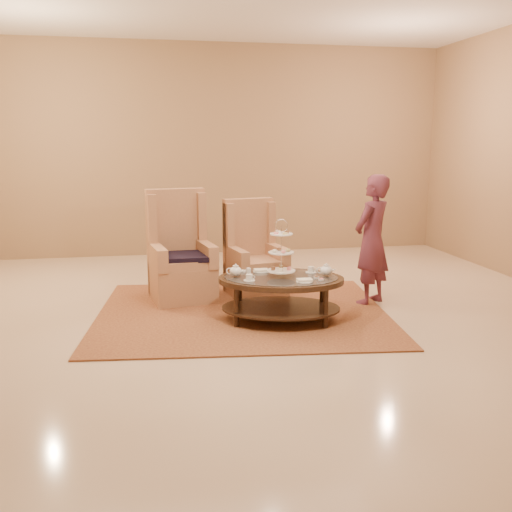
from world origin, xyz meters
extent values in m
plane|color=beige|center=(0.00, 0.00, 0.00)|extent=(8.00, 8.00, 0.00)
cube|color=beige|center=(0.00, 0.00, 0.00)|extent=(8.00, 8.00, 0.02)
cube|color=#947350|center=(0.00, 4.00, 1.75)|extent=(8.00, 0.04, 3.50)
cube|color=#9A6336|center=(-0.06, 0.38, 0.01)|extent=(3.48, 3.01, 0.02)
cylinder|color=black|center=(-0.20, -0.13, 0.22)|extent=(0.07, 0.07, 0.44)
cylinder|color=black|center=(0.69, -0.33, 0.22)|extent=(0.07, 0.07, 0.44)
cylinder|color=black|center=(-0.09, 0.34, 0.22)|extent=(0.07, 0.07, 0.44)
cylinder|color=black|center=(0.80, 0.13, 0.22)|extent=(0.07, 0.07, 0.44)
cylinder|color=white|center=(0.30, 0.00, 0.77)|extent=(0.01, 0.01, 0.55)
torus|color=white|center=(0.30, 0.00, 1.04)|extent=(0.14, 0.04, 0.14)
cylinder|color=silver|center=(0.30, 0.00, 0.56)|extent=(0.37, 0.37, 0.01)
cylinder|color=silver|center=(0.30, 0.00, 0.76)|extent=(0.33, 0.33, 0.01)
cylinder|color=silver|center=(0.30, 0.00, 0.96)|extent=(0.29, 0.29, 0.01)
cylinder|color=#DA716F|center=(0.38, -0.02, 0.59)|extent=(0.05, 0.05, 0.03)
cylinder|color=tan|center=(0.32, 0.09, 0.59)|extent=(0.05, 0.05, 0.03)
cylinder|color=brown|center=(0.22, 0.02, 0.59)|extent=(0.05, 0.05, 0.03)
cylinder|color=beige|center=(0.28, -0.08, 0.59)|extent=(0.05, 0.05, 0.03)
ellipsoid|color=tan|center=(0.37, 0.01, 0.78)|extent=(0.06, 0.06, 0.03)
ellipsoid|color=brown|center=(0.29, 0.08, 0.78)|extent=(0.06, 0.06, 0.03)
ellipsoid|color=beige|center=(0.22, 0.00, 0.78)|extent=(0.06, 0.06, 0.03)
ellipsoid|color=#DA716F|center=(0.30, -0.07, 0.78)|extent=(0.06, 0.06, 0.03)
cube|color=brown|center=(0.36, 0.03, 0.97)|extent=(0.06, 0.04, 0.02)
cube|color=beige|center=(0.27, 0.06, 0.97)|extent=(0.06, 0.04, 0.02)
cube|color=#DA716F|center=(0.24, -0.02, 0.97)|extent=(0.06, 0.04, 0.02)
cube|color=tan|center=(0.32, -0.06, 0.97)|extent=(0.06, 0.04, 0.02)
ellipsoid|color=silver|center=(-0.17, 0.09, 0.56)|extent=(0.16, 0.16, 0.10)
cylinder|color=silver|center=(-0.17, 0.09, 0.61)|extent=(0.07, 0.07, 0.01)
sphere|color=silver|center=(-0.17, 0.09, 0.63)|extent=(0.03, 0.03, 0.02)
cone|color=silver|center=(-0.09, 0.07, 0.56)|extent=(0.08, 0.04, 0.06)
torus|color=silver|center=(-0.24, 0.10, 0.56)|extent=(0.08, 0.03, 0.07)
ellipsoid|color=silver|center=(0.78, -0.05, 0.56)|extent=(0.16, 0.16, 0.10)
cylinder|color=silver|center=(0.78, -0.05, 0.61)|extent=(0.07, 0.07, 0.01)
sphere|color=silver|center=(0.78, -0.05, 0.63)|extent=(0.03, 0.03, 0.02)
cone|color=silver|center=(0.86, -0.07, 0.56)|extent=(0.08, 0.04, 0.06)
torus|color=silver|center=(0.72, -0.04, 0.56)|extent=(0.08, 0.03, 0.07)
cylinder|color=silver|center=(-0.06, -0.11, 0.50)|extent=(0.14, 0.14, 0.01)
cylinder|color=silver|center=(-0.06, -0.11, 0.54)|extent=(0.08, 0.08, 0.06)
torus|color=silver|center=(-0.02, -0.12, 0.54)|extent=(0.04, 0.02, 0.04)
cylinder|color=silver|center=(0.66, 0.12, 0.50)|extent=(0.14, 0.14, 0.01)
cylinder|color=silver|center=(0.66, 0.12, 0.54)|extent=(0.08, 0.08, 0.06)
torus|color=silver|center=(0.70, 0.11, 0.54)|extent=(0.04, 0.02, 0.04)
cylinder|color=silver|center=(0.14, 0.26, 0.50)|extent=(0.21, 0.21, 0.01)
cube|color=beige|center=(0.14, 0.26, 0.52)|extent=(0.15, 0.11, 0.02)
cylinder|color=silver|center=(0.48, -0.26, 0.50)|extent=(0.21, 0.21, 0.01)
cube|color=beige|center=(0.48, -0.26, 0.52)|extent=(0.15, 0.11, 0.02)
cylinder|color=silver|center=(-0.02, 0.19, 0.53)|extent=(0.06, 0.06, 0.07)
cylinder|color=silver|center=(0.67, -0.24, 0.51)|extent=(0.07, 0.07, 0.02)
cylinder|color=#DA716F|center=(0.67, -0.24, 0.52)|extent=(0.05, 0.05, 0.01)
cylinder|color=silver|center=(0.65, -0.13, 0.51)|extent=(0.07, 0.07, 0.02)
cylinder|color=brown|center=(0.65, -0.13, 0.52)|extent=(0.05, 0.05, 0.01)
cylinder|color=silver|center=(-0.06, 0.29, 0.51)|extent=(0.07, 0.07, 0.02)
cylinder|color=beige|center=(-0.06, 0.29, 0.52)|extent=(0.05, 0.05, 0.01)
cube|color=tan|center=(-0.68, 1.05, 0.22)|extent=(0.83, 0.83, 0.43)
cube|color=tan|center=(-0.68, 1.00, 0.48)|extent=(0.70, 0.70, 0.10)
cube|color=tan|center=(-0.73, 1.35, 0.67)|extent=(0.73, 0.26, 1.34)
cube|color=tan|center=(-1.03, 1.26, 0.98)|extent=(0.14, 0.24, 0.62)
cube|color=tan|center=(-0.42, 1.36, 0.98)|extent=(0.14, 0.24, 0.62)
cube|color=tan|center=(-0.97, 0.95, 0.57)|extent=(0.23, 0.66, 0.27)
cube|color=tan|center=(-0.38, 1.05, 0.57)|extent=(0.23, 0.66, 0.27)
cube|color=black|center=(-0.67, 0.97, 0.55)|extent=(0.58, 0.53, 0.06)
cube|color=tan|center=(0.23, 1.09, 0.19)|extent=(0.76, 0.76, 0.39)
cube|color=tan|center=(0.24, 1.04, 0.43)|extent=(0.65, 0.65, 0.09)
cube|color=tan|center=(0.18, 1.35, 0.60)|extent=(0.66, 0.26, 1.20)
cube|color=tan|center=(-0.08, 1.26, 0.88)|extent=(0.13, 0.22, 0.55)
cube|color=tan|center=(0.46, 1.37, 0.88)|extent=(0.13, 0.22, 0.55)
cube|color=tan|center=(-0.02, 0.99, 0.51)|extent=(0.23, 0.59, 0.24)
cube|color=tan|center=(0.50, 1.10, 0.51)|extent=(0.23, 0.59, 0.24)
imported|color=brown|center=(1.51, 0.50, 0.77)|extent=(0.67, 0.63, 1.54)
camera|label=1|loc=(-1.05, -5.72, 1.91)|focal=40.00mm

